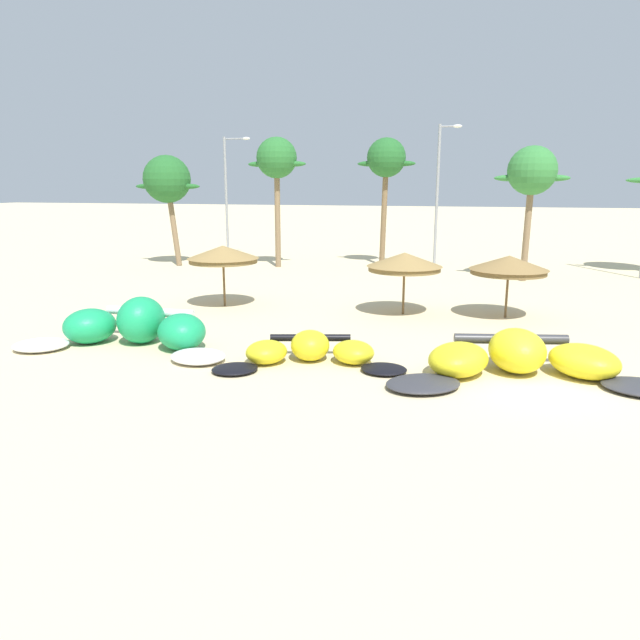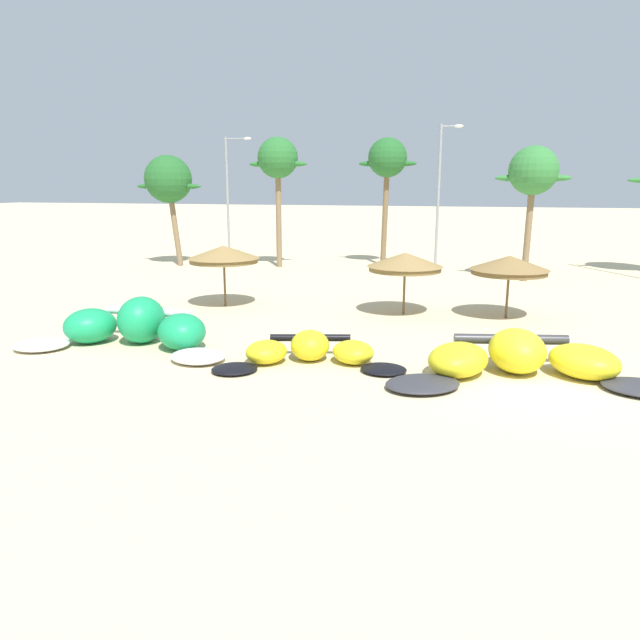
{
  "view_description": "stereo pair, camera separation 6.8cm",
  "coord_description": "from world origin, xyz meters",
  "px_view_note": "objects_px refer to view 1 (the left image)",
  "views": [
    {
      "loc": [
        -1.85,
        -16.44,
        5.39
      ],
      "look_at": [
        -6.61,
        2.0,
        1.0
      ],
      "focal_mm": 33.37,
      "sensor_mm": 36.0,
      "label": 1
    },
    {
      "loc": [
        -1.78,
        -16.42,
        5.39
      ],
      "look_at": [
        -6.61,
        2.0,
        1.0
      ],
      "focal_mm": 33.37,
      "sensor_mm": 36.0,
      "label": 2
    }
  ],
  "objects_px": {
    "beach_umbrella_near_palms": "(509,265)",
    "palm_left": "(277,161)",
    "beach_umbrella_near_van": "(223,254)",
    "kite_far_left": "(135,328)",
    "lamppost_west": "(228,190)",
    "beach_umbrella_middle": "(405,262)",
    "kite_left_of_center": "(521,359)",
    "palm_leftmost": "(167,180)",
    "palm_left_of_gap": "(386,161)",
    "palm_center_left": "(532,173)",
    "lamppost_west_center": "(439,190)",
    "kite_left": "(310,351)"
  },
  "relations": [
    {
      "from": "beach_umbrella_near_palms",
      "to": "palm_left",
      "type": "bearing_deg",
      "value": 138.74
    },
    {
      "from": "palm_left",
      "to": "beach_umbrella_near_van",
      "type": "bearing_deg",
      "value": -82.3
    },
    {
      "from": "kite_far_left",
      "to": "beach_umbrella_near_van",
      "type": "bearing_deg",
      "value": 88.3
    },
    {
      "from": "beach_umbrella_near_palms",
      "to": "lamppost_west",
      "type": "height_order",
      "value": "lamppost_west"
    },
    {
      "from": "beach_umbrella_middle",
      "to": "lamppost_west",
      "type": "height_order",
      "value": "lamppost_west"
    },
    {
      "from": "beach_umbrella_middle",
      "to": "palm_left",
      "type": "height_order",
      "value": "palm_left"
    },
    {
      "from": "kite_far_left",
      "to": "kite_left_of_center",
      "type": "xyz_separation_m",
      "value": [
        12.41,
        -0.13,
        -0.13
      ]
    },
    {
      "from": "palm_leftmost",
      "to": "palm_left_of_gap",
      "type": "height_order",
      "value": "palm_left_of_gap"
    },
    {
      "from": "palm_left_of_gap",
      "to": "palm_center_left",
      "type": "height_order",
      "value": "palm_left_of_gap"
    },
    {
      "from": "palm_center_left",
      "to": "lamppost_west_center",
      "type": "distance_m",
      "value": 6.51
    },
    {
      "from": "beach_umbrella_middle",
      "to": "kite_far_left",
      "type": "bearing_deg",
      "value": -138.25
    },
    {
      "from": "palm_left_of_gap",
      "to": "lamppost_west",
      "type": "xyz_separation_m",
      "value": [
        -11.73,
        1.46,
        -1.94
      ]
    },
    {
      "from": "kite_far_left",
      "to": "palm_left_of_gap",
      "type": "distance_m",
      "value": 23.84
    },
    {
      "from": "kite_left",
      "to": "palm_left",
      "type": "height_order",
      "value": "palm_left"
    },
    {
      "from": "palm_left",
      "to": "lamppost_west_center",
      "type": "xyz_separation_m",
      "value": [
        10.14,
        1.82,
        -1.82
      ]
    },
    {
      "from": "palm_leftmost",
      "to": "lamppost_west_center",
      "type": "bearing_deg",
      "value": 9.34
    },
    {
      "from": "kite_far_left",
      "to": "palm_left",
      "type": "distance_m",
      "value": 20.84
    },
    {
      "from": "palm_left_of_gap",
      "to": "beach_umbrella_near_van",
      "type": "bearing_deg",
      "value": -107.64
    },
    {
      "from": "beach_umbrella_middle",
      "to": "kite_left_of_center",
      "type": "bearing_deg",
      "value": -60.45
    },
    {
      "from": "palm_leftmost",
      "to": "palm_left",
      "type": "height_order",
      "value": "palm_left"
    },
    {
      "from": "palm_leftmost",
      "to": "palm_center_left",
      "type": "relative_size",
      "value": 0.97
    },
    {
      "from": "kite_left_of_center",
      "to": "palm_left",
      "type": "xyz_separation_m",
      "value": [
        -13.93,
        19.98,
        6.3
      ]
    },
    {
      "from": "palm_left",
      "to": "lamppost_west_center",
      "type": "relative_size",
      "value": 0.92
    },
    {
      "from": "kite_left",
      "to": "kite_left_of_center",
      "type": "bearing_deg",
      "value": 2.68
    },
    {
      "from": "kite_left_of_center",
      "to": "beach_umbrella_middle",
      "type": "distance_m",
      "value": 8.73
    },
    {
      "from": "lamppost_west",
      "to": "palm_left_of_gap",
      "type": "bearing_deg",
      "value": -7.11
    },
    {
      "from": "kite_left_of_center",
      "to": "palm_left",
      "type": "relative_size",
      "value": 0.98
    },
    {
      "from": "kite_left_of_center",
      "to": "palm_left_of_gap",
      "type": "distance_m",
      "value": 24.55
    },
    {
      "from": "lamppost_west_center",
      "to": "lamppost_west",
      "type": "bearing_deg",
      "value": 171.68
    },
    {
      "from": "kite_left_of_center",
      "to": "palm_left_of_gap",
      "type": "height_order",
      "value": "palm_left_of_gap"
    },
    {
      "from": "kite_left",
      "to": "lamppost_west_center",
      "type": "distance_m",
      "value": 22.69
    },
    {
      "from": "palm_leftmost",
      "to": "lamppost_west",
      "type": "bearing_deg",
      "value": 67.34
    },
    {
      "from": "kite_far_left",
      "to": "palm_left_of_gap",
      "type": "xyz_separation_m",
      "value": [
        5.11,
        22.44,
        6.21
      ]
    },
    {
      "from": "kite_left_of_center",
      "to": "kite_left",
      "type": "bearing_deg",
      "value": -177.32
    },
    {
      "from": "beach_umbrella_middle",
      "to": "palm_center_left",
      "type": "height_order",
      "value": "palm_center_left"
    },
    {
      "from": "palm_left",
      "to": "palm_center_left",
      "type": "xyz_separation_m",
      "value": [
        15.31,
        -2.0,
        -0.86
      ]
    },
    {
      "from": "beach_umbrella_near_van",
      "to": "palm_leftmost",
      "type": "distance_m",
      "value": 15.16
    },
    {
      "from": "kite_left",
      "to": "palm_left",
      "type": "relative_size",
      "value": 0.71
    },
    {
      "from": "palm_leftmost",
      "to": "beach_umbrella_middle",
      "type": "bearing_deg",
      "value": -34.21
    },
    {
      "from": "beach_umbrella_near_palms",
      "to": "lamppost_west_center",
      "type": "distance_m",
      "value": 14.74
    },
    {
      "from": "lamppost_west_center",
      "to": "palm_leftmost",
      "type": "bearing_deg",
      "value": -170.66
    },
    {
      "from": "palm_left",
      "to": "lamppost_west_center",
      "type": "height_order",
      "value": "lamppost_west_center"
    },
    {
      "from": "palm_leftmost",
      "to": "palm_left",
      "type": "xyz_separation_m",
      "value": [
        7.22,
        1.03,
        1.22
      ]
    },
    {
      "from": "palm_left_of_gap",
      "to": "lamppost_west_center",
      "type": "height_order",
      "value": "lamppost_west_center"
    },
    {
      "from": "palm_left",
      "to": "lamppost_west",
      "type": "xyz_separation_m",
      "value": [
        -5.1,
        4.05,
        -1.91
      ]
    },
    {
      "from": "kite_left_of_center",
      "to": "palm_left_of_gap",
      "type": "bearing_deg",
      "value": 107.91
    },
    {
      "from": "palm_leftmost",
      "to": "lamppost_west_center",
      "type": "height_order",
      "value": "lamppost_west_center"
    },
    {
      "from": "kite_left_of_center",
      "to": "palm_left",
      "type": "height_order",
      "value": "palm_left"
    },
    {
      "from": "kite_left_of_center",
      "to": "lamppost_west",
      "type": "bearing_deg",
      "value": 128.37
    },
    {
      "from": "beach_umbrella_middle",
      "to": "beach_umbrella_near_palms",
      "type": "bearing_deg",
      "value": 5.19
    }
  ]
}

